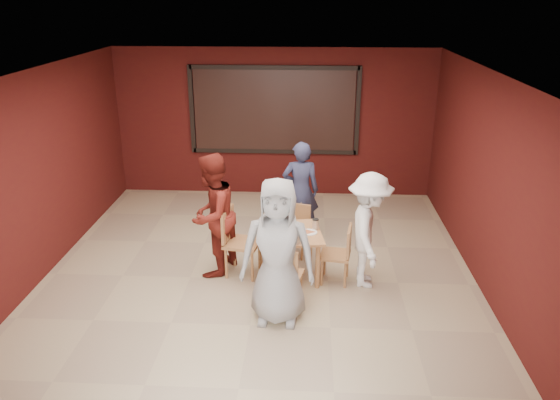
# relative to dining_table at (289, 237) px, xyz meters

# --- Properties ---
(floor) EXTENTS (7.00, 7.00, 0.00)m
(floor) POSITION_rel_dining_table_xyz_m (-0.42, -0.11, -0.60)
(floor) COLOR tan
(floor) RESTS_ON ground
(window_blinds) EXTENTS (3.00, 0.02, 1.50)m
(window_blinds) POSITION_rel_dining_table_xyz_m (-0.42, 3.34, 1.05)
(window_blinds) COLOR black
(dining_table) EXTENTS (0.98, 0.98, 0.83)m
(dining_table) POSITION_rel_dining_table_xyz_m (0.00, 0.00, 0.00)
(dining_table) COLOR tan
(dining_table) RESTS_ON floor
(chair_front) EXTENTS (0.50, 0.50, 0.87)m
(chair_front) POSITION_rel_dining_table_xyz_m (-0.04, -0.84, -0.11)
(chair_front) COLOR #A86841
(chair_front) RESTS_ON floor
(chair_back) EXTENTS (0.46, 0.46, 0.77)m
(chair_back) POSITION_rel_dining_table_xyz_m (0.08, 0.74, -0.17)
(chair_back) COLOR #A86841
(chair_back) RESTS_ON floor
(chair_left) EXTENTS (0.54, 0.54, 0.96)m
(chair_left) POSITION_rel_dining_table_xyz_m (-0.73, 0.07, -0.06)
(chair_left) COLOR #A86841
(chair_left) RESTS_ON floor
(chair_right) EXTENTS (0.45, 0.45, 0.81)m
(chair_right) POSITION_rel_dining_table_xyz_m (0.70, -0.11, -0.14)
(chair_right) COLOR #A86841
(chair_right) RESTS_ON floor
(diner_front) EXTENTS (0.91, 0.62, 1.80)m
(diner_front) POSITION_rel_dining_table_xyz_m (-0.10, -1.05, 0.30)
(diner_front) COLOR #9F9F9F
(diner_front) RESTS_ON floor
(diner_back) EXTENTS (0.60, 0.42, 1.60)m
(diner_back) POSITION_rel_dining_table_xyz_m (0.13, 1.33, 0.19)
(diner_back) COLOR #303555
(diner_back) RESTS_ON floor
(diner_left) EXTENTS (0.91, 1.02, 1.73)m
(diner_left) POSITION_rel_dining_table_xyz_m (-1.07, 0.09, 0.26)
(diner_left) COLOR maroon
(diner_left) RESTS_ON floor
(diner_right) EXTENTS (0.62, 1.04, 1.58)m
(diner_right) POSITION_rel_dining_table_xyz_m (1.06, -0.13, 0.19)
(diner_right) COLOR white
(diner_right) RESTS_ON floor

